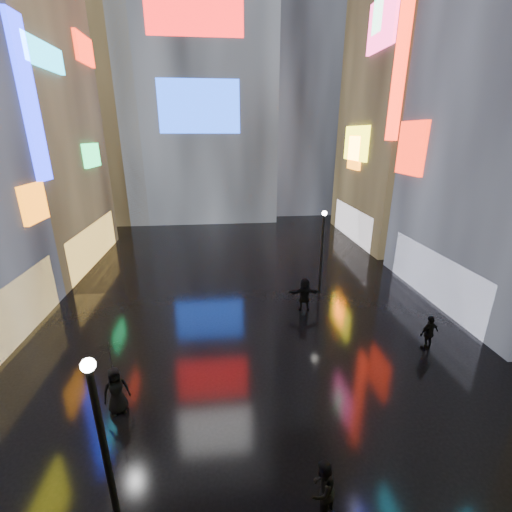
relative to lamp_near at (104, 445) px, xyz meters
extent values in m
plane|color=black|center=(4.05, 14.26, -2.94)|extent=(140.00, 140.00, 0.00)
cube|color=#FFC659|center=(-7.05, 8.26, -1.44)|extent=(0.20, 10.00, 3.00)
cube|color=orange|center=(-6.80, 12.58, 3.12)|extent=(0.25, 2.24, 1.94)
cube|color=#1423FF|center=(-6.80, 14.26, 8.06)|extent=(0.25, 1.40, 8.00)
cube|color=#FFC659|center=(-7.05, 20.26, -1.44)|extent=(0.20, 10.00, 3.00)
cube|color=#1BF66C|center=(-6.80, 22.09, 4.97)|extent=(0.25, 3.00, 1.71)
cube|color=#1AC8FF|center=(-6.80, 16.87, 10.66)|extent=(0.25, 4.84, 1.37)
cube|color=#FF220C|center=(-6.80, 23.96, 12.36)|extent=(0.25, 3.32, 1.94)
cube|color=white|center=(15.15, 11.26, -1.44)|extent=(0.20, 9.00, 3.00)
cube|color=#FF220C|center=(14.90, 15.39, 5.64)|extent=(0.25, 2.99, 3.26)
cube|color=#FF220C|center=(14.90, 18.26, 11.06)|extent=(0.25, 1.40, 10.00)
cube|color=black|center=(20.05, 24.26, 11.06)|extent=(10.00, 12.00, 28.00)
cube|color=white|center=(15.15, 24.26, -1.44)|extent=(0.20, 9.00, 3.00)
cube|color=#FFF419|center=(14.90, 24.59, 5.71)|extent=(0.25, 4.92, 2.91)
cube|color=#FF3280|center=(14.90, 21.77, 14.07)|extent=(0.25, 4.36, 3.46)
cube|color=orange|center=(14.90, 24.70, 4.90)|extent=(0.25, 2.63, 2.87)
cube|color=#1BF66C|center=(14.90, 22.45, 14.99)|extent=(0.25, 1.69, 2.90)
cube|color=black|center=(1.05, 38.26, 18.06)|extent=(16.00, 14.00, 42.00)
cube|color=#194CFF|center=(1.05, 31.16, 9.06)|extent=(8.00, 0.20, 5.00)
cube|color=black|center=(13.05, 40.26, 14.06)|extent=(12.00, 12.00, 34.00)
cube|color=black|center=(-9.95, 36.26, 10.06)|extent=(10.00, 10.00, 26.00)
cylinder|color=black|center=(0.00, 0.00, -0.44)|extent=(0.16, 0.16, 5.00)
sphere|color=white|center=(0.00, 0.00, 2.11)|extent=(0.30, 0.30, 0.30)
cylinder|color=black|center=(8.83, 13.13, -0.44)|extent=(0.16, 0.16, 5.00)
sphere|color=white|center=(8.83, 13.13, 2.11)|extent=(0.30, 0.30, 0.30)
imported|color=black|center=(5.07, -0.04, -2.07)|extent=(1.08, 1.06, 1.75)
imported|color=black|center=(12.05, 6.58, -2.09)|extent=(1.07, 0.66, 1.71)
imported|color=black|center=(-1.13, 4.19, -2.04)|extent=(1.04, 0.88, 1.81)
imported|color=black|center=(7.28, 10.89, -1.99)|extent=(1.80, 0.66, 1.91)
imported|color=black|center=(-1.13, 4.19, -0.66)|extent=(1.35, 1.36, 0.94)
camera|label=1|loc=(2.74, -6.03, 6.46)|focal=24.00mm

